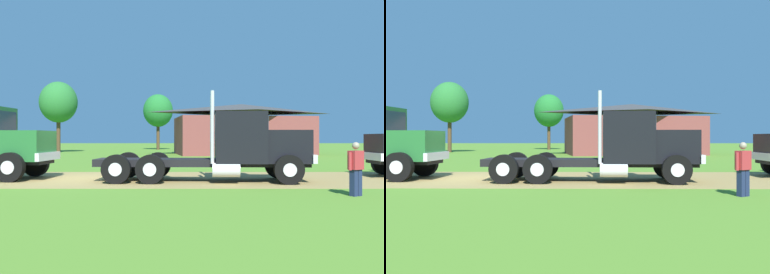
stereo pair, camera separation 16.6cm
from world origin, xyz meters
The scene contains 7 objects.
ground_plane centered at (0.00, 0.00, 0.00)m, with size 200.00×200.00×0.00m, color #578728.
dirt_track centered at (0.00, 0.00, 0.00)m, with size 120.00×6.43×0.01m, color #9D8449.
truck_foreground_white centered at (6.16, -0.87, 1.29)m, with size 8.36×2.88×3.42m.
visitor_standing_near centered at (9.18, -4.86, 0.83)m, with size 0.54×0.43×1.56m.
shed_building centered at (9.44, 24.20, 2.43)m, with size 14.56×9.84×5.04m.
tree_left centered at (-10.62, 29.05, 5.63)m, with size 4.20×4.20×7.97m.
tree_mid centered at (-0.25, 39.29, 5.36)m, with size 4.09×4.09×7.64m.
Camera 2 is at (4.60, -16.58, 1.70)m, focal length 37.94 mm.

